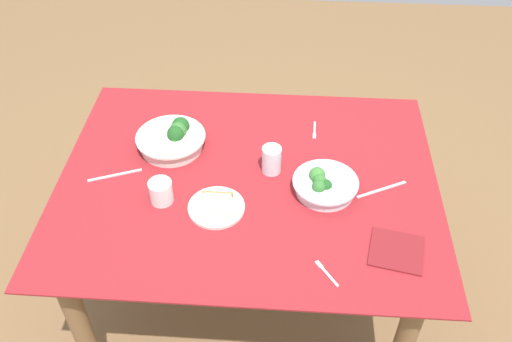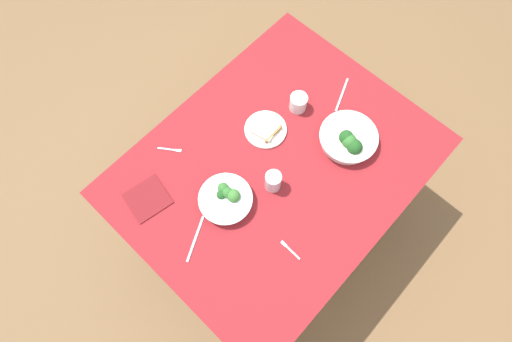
{
  "view_description": "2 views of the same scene",
  "coord_description": "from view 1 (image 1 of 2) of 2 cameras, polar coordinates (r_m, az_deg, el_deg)",
  "views": [
    {
      "loc": [
        -0.13,
        1.41,
        2.11
      ],
      "look_at": [
        -0.03,
        -0.0,
        0.8
      ],
      "focal_mm": 38.82,
      "sensor_mm": 36.0,
      "label": 1
    },
    {
      "loc": [
        -0.56,
        -0.41,
        2.42
      ],
      "look_at": [
        -0.09,
        0.04,
        0.8
      ],
      "focal_mm": 28.94,
      "sensor_mm": 36.0,
      "label": 2
    }
  ],
  "objects": [
    {
      "name": "table_knife_right",
      "position": [
        2.03,
        -14.33,
        -0.42
      ],
      "size": [
        0.18,
        0.08,
        0.0
      ],
      "primitive_type": "cube",
      "rotation": [
        0.0,
        0.0,
        3.52
      ],
      "color": "#B7B7BC",
      "rests_on": "dining_table"
    },
    {
      "name": "table_knife_left",
      "position": [
        1.96,
        12.81,
        -1.88
      ],
      "size": [
        0.18,
        0.1,
        0.0
      ],
      "primitive_type": "cube",
      "rotation": [
        0.0,
        0.0,
        3.61
      ],
      "color": "#B7B7BC",
      "rests_on": "dining_table"
    },
    {
      "name": "water_glass_center",
      "position": [
        1.95,
        1.62,
        1.18
      ],
      "size": [
        0.07,
        0.07,
        0.1
      ],
      "primitive_type": "cylinder",
      "color": "silver",
      "rests_on": "dining_table"
    },
    {
      "name": "fork_by_near_bowl",
      "position": [
        1.69,
        7.21,
        -10.32
      ],
      "size": [
        0.07,
        0.09,
        0.0
      ],
      "rotation": [
        0.0,
        0.0,
        5.33
      ],
      "color": "#B7B7BC",
      "rests_on": "dining_table"
    },
    {
      "name": "bread_side_plate",
      "position": [
        1.85,
        -4.1,
        -3.64
      ],
      "size": [
        0.19,
        0.19,
        0.03
      ],
      "color": "silver",
      "rests_on": "dining_table"
    },
    {
      "name": "broccoli_bowl_far",
      "position": [
        1.9,
        7.03,
        -1.44
      ],
      "size": [
        0.23,
        0.23,
        0.08
      ],
      "color": "white",
      "rests_on": "dining_table"
    },
    {
      "name": "napkin_folded_upper",
      "position": [
        1.79,
        14.26,
        -7.97
      ],
      "size": [
        0.19,
        0.19,
        0.01
      ],
      "primitive_type": "cube",
      "rotation": [
        0.0,
        0.0,
        -0.2
      ],
      "color": "maroon",
      "rests_on": "dining_table"
    },
    {
      "name": "ground_plane",
      "position": [
        2.54,
        -0.68,
        -13.31
      ],
      "size": [
        6.0,
        6.0,
        0.0
      ],
      "primitive_type": "plane",
      "color": "brown"
    },
    {
      "name": "dining_table",
      "position": [
        2.03,
        -0.83,
        -3.12
      ],
      "size": [
        1.34,
        1.05,
        0.76
      ],
      "color": "maroon",
      "rests_on": "ground_plane"
    },
    {
      "name": "water_glass_side",
      "position": [
        1.88,
        -9.77,
        -2.11
      ],
      "size": [
        0.08,
        0.08,
        0.08
      ],
      "primitive_type": "cylinder",
      "color": "silver",
      "rests_on": "dining_table"
    },
    {
      "name": "broccoli_bowl_near",
      "position": [
        2.08,
        -8.54,
        3.33
      ],
      "size": [
        0.26,
        0.26,
        0.1
      ],
      "color": "silver",
      "rests_on": "dining_table"
    },
    {
      "name": "fork_by_far_bowl",
      "position": [
        2.17,
        6.05,
        4.13
      ],
      "size": [
        0.01,
        0.1,
        0.0
      ],
      "rotation": [
        0.0,
        0.0,
        1.54
      ],
      "color": "#B7B7BC",
      "rests_on": "dining_table"
    }
  ]
}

